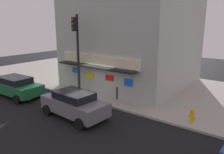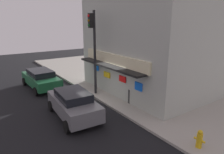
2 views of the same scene
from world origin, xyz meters
name	(u,v)px [view 1 (image 1 of 2)]	position (x,y,z in m)	size (l,w,h in m)	color
ground_plane	(91,102)	(0.00, 0.00, 0.00)	(51.45, 51.45, 0.00)	black
sidewalk	(132,84)	(0.00, 5.47, 0.07)	(34.30, 10.93, 0.14)	#A39E93
corner_building	(134,33)	(-0.23, 5.89, 4.52)	(9.15, 10.23, 8.78)	#ADB2A8
traffic_light	(77,45)	(-1.52, 0.35, 3.84)	(0.32, 0.58, 5.83)	black
fire_hydrant	(192,116)	(6.75, 0.68, 0.53)	(0.49, 0.25, 0.80)	gold
trash_can	(119,92)	(1.38, 1.48, 0.60)	(0.54, 0.54, 0.93)	#2D2D2D
pedestrian	(139,86)	(2.51, 2.29, 1.09)	(0.43, 0.51, 1.75)	black
parked_car_green	(15,86)	(-5.42, -2.37, 0.79)	(4.60, 2.22, 1.49)	#1E6038
parked_car_grey	(74,104)	(0.92, -2.38, 0.81)	(4.27, 2.22, 1.54)	slate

